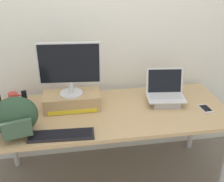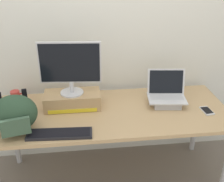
% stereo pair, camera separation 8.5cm
% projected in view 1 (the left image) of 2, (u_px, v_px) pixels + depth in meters
% --- Properties ---
extents(ground_plane, '(20.00, 20.00, 0.00)m').
position_uv_depth(ground_plane, '(112.00, 178.00, 2.61)').
color(ground_plane, '#70665B').
extents(back_wall, '(7.00, 0.10, 2.60)m').
position_uv_depth(back_wall, '(103.00, 26.00, 2.46)').
color(back_wall, silver).
rests_on(back_wall, ground).
extents(desk, '(1.90, 0.77, 0.72)m').
position_uv_depth(desk, '(112.00, 117.00, 2.32)').
color(desk, tan).
rests_on(desk, ground).
extents(toner_box_yellow, '(0.46, 0.23, 0.13)m').
position_uv_depth(toner_box_yellow, '(72.00, 101.00, 2.31)').
color(toner_box_yellow, tan).
rests_on(toner_box_yellow, desk).
extents(desktop_monitor, '(0.49, 0.19, 0.43)m').
position_uv_depth(desktop_monitor, '(70.00, 67.00, 2.18)').
color(desktop_monitor, silver).
rests_on(desktop_monitor, toner_box_yellow).
extents(open_laptop, '(0.34, 0.26, 0.28)m').
position_uv_depth(open_laptop, '(165.00, 97.00, 2.39)').
color(open_laptop, '#ADADB2').
rests_on(open_laptop, desk).
extents(external_keyboard, '(0.47, 0.15, 0.02)m').
position_uv_depth(external_keyboard, '(61.00, 135.00, 1.97)').
color(external_keyboard, black).
rests_on(external_keyboard, desk).
extents(messenger_backpack, '(0.37, 0.33, 0.28)m').
position_uv_depth(messenger_backpack, '(15.00, 116.00, 1.95)').
color(messenger_backpack, '#28422D').
rests_on(messenger_backpack, desk).
extents(coffee_mug, '(0.12, 0.08, 0.10)m').
position_uv_depth(coffee_mug, '(14.00, 98.00, 2.37)').
color(coffee_mug, '#B2332D').
rests_on(coffee_mug, desk).
extents(cell_phone, '(0.08, 0.14, 0.01)m').
position_uv_depth(cell_phone, '(206.00, 109.00, 2.31)').
color(cell_phone, silver).
rests_on(cell_phone, desk).
extents(plush_toy, '(0.09, 0.09, 0.09)m').
position_uv_depth(plush_toy, '(9.00, 109.00, 2.22)').
color(plush_toy, '#56B256').
rests_on(plush_toy, desk).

